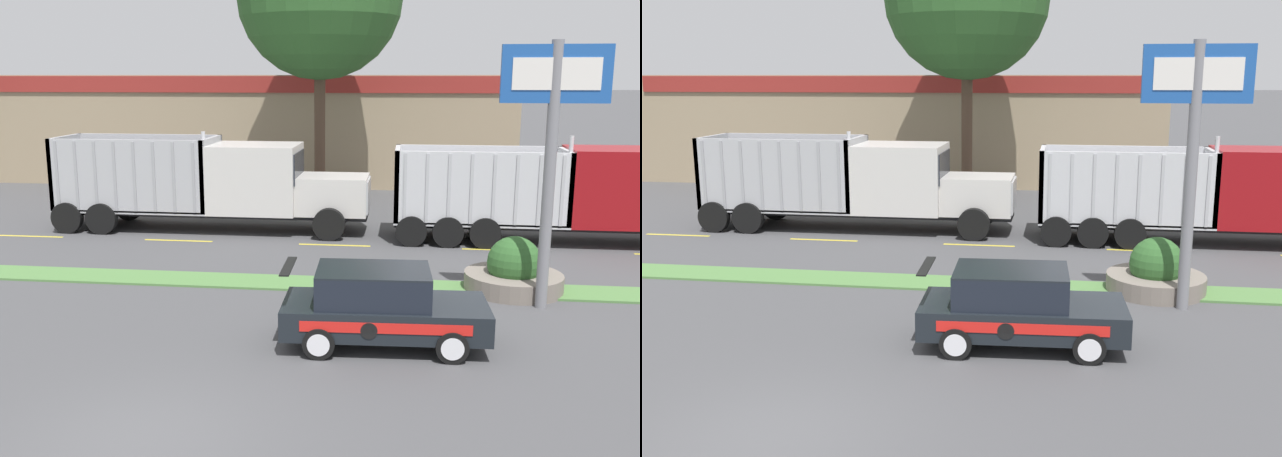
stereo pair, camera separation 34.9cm
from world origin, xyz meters
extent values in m
plane|color=#474749|center=(0.00, 0.00, 0.00)|extent=(600.00, 600.00, 0.00)
cube|color=#517F42|center=(0.00, 8.64, 0.03)|extent=(120.00, 1.33, 0.06)
cube|color=yellow|center=(-9.17, 13.30, 0.00)|extent=(2.40, 0.14, 0.01)
cube|color=yellow|center=(-3.77, 13.30, 0.00)|extent=(2.40, 0.14, 0.01)
cube|color=yellow|center=(1.63, 13.30, 0.00)|extent=(2.40, 0.14, 0.01)
cube|color=yellow|center=(7.03, 13.30, 0.00)|extent=(2.40, 0.14, 0.01)
cube|color=black|center=(9.12, 14.65, 0.60)|extent=(11.09, 1.30, 0.18)
cube|color=maroon|center=(10.75, 14.65, 1.96)|extent=(2.93, 2.37, 2.53)
cylinder|color=silver|center=(9.18, 13.88, 2.82)|extent=(0.14, 0.14, 1.72)
cube|color=silver|center=(6.43, 14.65, 0.75)|extent=(5.71, 2.37, 0.12)
cube|color=silver|center=(9.20, 14.65, 1.95)|extent=(0.16, 2.37, 2.41)
cube|color=silver|center=(3.66, 14.65, 1.95)|extent=(0.16, 2.37, 2.41)
cube|color=silver|center=(6.43, 13.55, 1.95)|extent=(5.71, 0.16, 2.41)
cube|color=silver|center=(6.43, 15.76, 1.95)|extent=(5.71, 0.16, 2.41)
cube|color=#B2B2B7|center=(3.93, 13.45, 1.95)|extent=(0.10, 0.04, 2.29)
cube|color=#B2B2B7|center=(4.65, 13.45, 1.95)|extent=(0.10, 0.04, 2.29)
cube|color=#B2B2B7|center=(5.36, 13.45, 1.95)|extent=(0.10, 0.04, 2.29)
cube|color=#B2B2B7|center=(6.07, 13.45, 1.95)|extent=(0.10, 0.04, 2.29)
cube|color=#B2B2B7|center=(6.79, 13.45, 1.95)|extent=(0.10, 0.04, 2.29)
cube|color=#B2B2B7|center=(7.50, 13.45, 1.95)|extent=(0.10, 0.04, 2.29)
cube|color=#B2B2B7|center=(8.21, 13.45, 1.95)|extent=(0.10, 0.04, 2.29)
cube|color=#B2B2B7|center=(8.93, 13.45, 1.95)|extent=(0.10, 0.04, 2.29)
cylinder|color=black|center=(4.18, 13.49, 0.51)|extent=(1.02, 0.30, 1.02)
cylinder|color=black|center=(4.18, 15.82, 0.51)|extent=(1.02, 0.30, 1.02)
cylinder|color=black|center=(5.37, 13.49, 0.51)|extent=(1.02, 0.30, 1.02)
cylinder|color=black|center=(5.37, 15.82, 0.51)|extent=(1.02, 0.30, 1.02)
cylinder|color=black|center=(6.57, 13.49, 0.51)|extent=(1.02, 0.30, 1.02)
cylinder|color=black|center=(6.57, 15.82, 0.51)|extent=(1.02, 0.30, 1.02)
cube|color=black|center=(-3.05, 15.27, 0.65)|extent=(11.32, 1.42, 0.18)
cube|color=silver|center=(1.37, 15.27, 1.40)|extent=(2.49, 2.12, 1.33)
cube|color=#B7B7BC|center=(2.64, 15.27, 1.40)|extent=(0.06, 1.81, 1.13)
cube|color=silver|center=(-1.44, 15.27, 1.95)|extent=(3.12, 2.59, 2.42)
cube|color=black|center=(0.14, 15.27, 2.37)|extent=(0.04, 2.20, 1.09)
cylinder|color=silver|center=(-3.10, 14.43, 2.80)|extent=(0.14, 0.14, 1.71)
cube|color=#ADADB2|center=(-5.85, 15.27, 0.80)|extent=(5.71, 2.59, 0.12)
cube|color=#ADADB2|center=(-3.08, 15.27, 2.09)|extent=(0.16, 2.59, 2.58)
cube|color=#ADADB2|center=(-8.63, 15.27, 2.09)|extent=(0.16, 2.59, 2.58)
cube|color=#ADADB2|center=(-5.85, 14.05, 2.09)|extent=(5.71, 0.16, 2.58)
cube|color=#ADADB2|center=(-5.85, 16.48, 2.09)|extent=(5.71, 0.16, 2.58)
cube|color=#99999E|center=(-8.35, 13.95, 2.09)|extent=(0.10, 0.04, 2.45)
cube|color=#99999E|center=(-7.64, 13.95, 2.09)|extent=(0.10, 0.04, 2.45)
cube|color=#99999E|center=(-6.92, 13.95, 2.09)|extent=(0.10, 0.04, 2.45)
cube|color=#99999E|center=(-6.21, 13.95, 2.09)|extent=(0.10, 0.04, 2.45)
cube|color=#99999E|center=(-5.49, 13.95, 2.09)|extent=(0.10, 0.04, 2.45)
cube|color=#99999E|center=(-4.78, 13.95, 2.09)|extent=(0.10, 0.04, 2.45)
cube|color=#99999E|center=(-4.07, 13.95, 2.09)|extent=(0.10, 0.04, 2.45)
cube|color=#99999E|center=(-3.35, 13.95, 2.09)|extent=(0.10, 0.04, 2.45)
cylinder|color=black|center=(1.37, 13.99, 0.56)|extent=(1.11, 0.30, 1.11)
cylinder|color=black|center=(1.37, 16.54, 0.56)|extent=(1.11, 0.30, 1.11)
cylinder|color=black|center=(-8.11, 13.99, 0.56)|extent=(1.11, 0.30, 1.11)
cylinder|color=black|center=(-8.11, 16.54, 0.56)|extent=(1.11, 0.30, 1.11)
cylinder|color=black|center=(-6.81, 13.99, 0.56)|extent=(1.11, 0.30, 1.11)
cylinder|color=black|center=(-6.81, 16.54, 0.56)|extent=(1.11, 0.30, 1.11)
cube|color=black|center=(3.63, 4.47, 0.63)|extent=(4.32, 2.05, 0.62)
cube|color=black|center=(3.37, 4.45, 1.27)|extent=(2.41, 1.74, 0.66)
cube|color=black|center=(3.37, 4.45, 1.62)|extent=(2.41, 1.74, 0.04)
cube|color=black|center=(1.61, 4.37, 1.66)|extent=(0.27, 1.50, 0.03)
cube|color=red|center=(3.67, 3.53, 0.70)|extent=(3.39, 0.17, 0.22)
cylinder|color=black|center=(3.35, 3.51, 0.63)|extent=(0.34, 0.02, 0.34)
cylinder|color=black|center=(4.98, 3.64, 0.33)|extent=(0.66, 0.23, 0.65)
cylinder|color=silver|center=(4.99, 3.53, 0.33)|extent=(0.46, 0.03, 0.46)
cylinder|color=black|center=(4.90, 5.41, 0.33)|extent=(0.66, 0.23, 0.65)
cylinder|color=silver|center=(4.90, 5.52, 0.33)|extent=(0.46, 0.03, 0.46)
cylinder|color=black|center=(2.36, 3.52, 0.33)|extent=(0.66, 0.23, 0.65)
cylinder|color=silver|center=(2.36, 3.41, 0.33)|extent=(0.46, 0.03, 0.46)
cylinder|color=black|center=(2.27, 5.30, 0.33)|extent=(0.66, 0.23, 0.65)
cylinder|color=silver|center=(2.27, 5.40, 0.33)|extent=(0.46, 0.03, 0.46)
cylinder|color=gray|center=(7.33, 7.43, 3.18)|extent=(0.28, 0.28, 6.35)
cube|color=#1E51A3|center=(7.33, 7.43, 5.59)|extent=(2.47, 0.16, 1.32)
cube|color=white|center=(7.33, 7.34, 5.59)|extent=(1.98, 0.02, 0.73)
cylinder|color=slate|center=(6.85, 8.75, 0.24)|extent=(2.55, 2.55, 0.48)
sphere|color=#2D5B28|center=(6.85, 8.75, 0.76)|extent=(1.40, 1.40, 1.40)
cube|color=#9E896B|center=(-4.42, 31.29, 2.80)|extent=(27.36, 12.00, 5.59)
cube|color=maroon|center=(-4.42, 25.24, 5.14)|extent=(25.99, 0.10, 0.80)
cylinder|color=brown|center=(0.22, 20.58, 3.45)|extent=(0.47, 0.47, 6.91)
camera|label=1|loc=(4.06, -9.76, 5.54)|focal=40.00mm
camera|label=2|loc=(4.41, -9.71, 5.54)|focal=40.00mm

